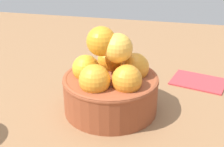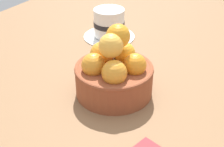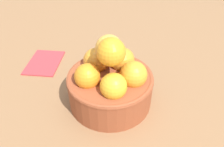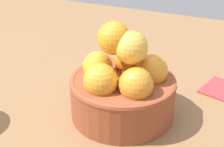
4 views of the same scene
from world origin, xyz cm
name	(u,v)px [view 1 (image 1 of 4)]	position (x,y,z in cm)	size (l,w,h in cm)	color
ground_plane	(111,117)	(0.00, 0.00, -1.52)	(146.54, 114.62, 3.03)	brown
terracotta_bowl	(111,84)	(0.02, -0.02, 5.04)	(16.04, 16.04, 14.80)	brown
folded_napkin	(198,81)	(15.09, 14.11, 0.30)	(10.42, 7.49, 0.60)	#B23338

